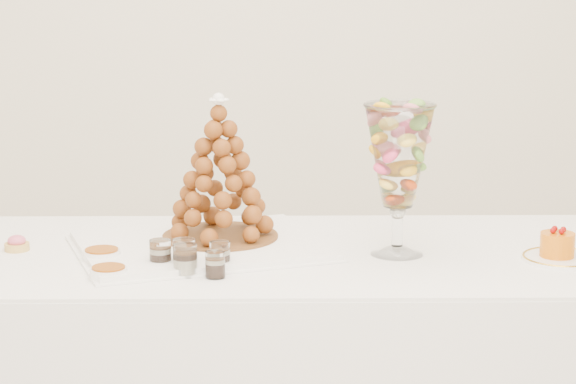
{
  "coord_description": "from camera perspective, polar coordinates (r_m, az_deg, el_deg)",
  "views": [
    {
      "loc": [
        -0.1,
        -2.59,
        1.54
      ],
      "look_at": [
        0.02,
        0.22,
        0.92
      ],
      "focal_mm": 70.0,
      "sensor_mm": 36.0,
      "label": 1
    }
  ],
  "objects": [
    {
      "name": "lace_tray",
      "position": [
        2.95,
        -4.43,
        -2.77
      ],
      "size": [
        0.72,
        0.62,
        0.02
      ],
      "primitive_type": "cube",
      "rotation": [
        0.0,
        0.0,
        0.29
      ],
      "color": "white",
      "rests_on": "buffet_table"
    },
    {
      "name": "macaron_vase",
      "position": [
        2.87,
        5.65,
        1.72
      ],
      "size": [
        0.18,
        0.18,
        0.39
      ],
      "color": "white",
      "rests_on": "buffet_table"
    },
    {
      "name": "cake_plate",
      "position": [
        2.94,
        13.69,
        -3.3
      ],
      "size": [
        0.2,
        0.2,
        0.01
      ],
      "primitive_type": "cylinder",
      "color": "white",
      "rests_on": "buffet_table"
    },
    {
      "name": "pink_tart",
      "position": [
        3.02,
        -13.61,
        -2.58
      ],
      "size": [
        0.07,
        0.07,
        0.04
      ],
      "color": "tan",
      "rests_on": "buffet_table"
    },
    {
      "name": "verrine_a",
      "position": [
        2.79,
        -6.5,
        -3.16
      ],
      "size": [
        0.06,
        0.06,
        0.07
      ],
      "primitive_type": "cylinder",
      "rotation": [
        0.0,
        0.0,
        0.12
      ],
      "color": "white",
      "rests_on": "buffet_table"
    },
    {
      "name": "verrine_b",
      "position": [
        2.78,
        -5.3,
        -3.14
      ],
      "size": [
        0.06,
        0.06,
        0.07
      ],
      "primitive_type": "cylinder",
      "rotation": [
        0.0,
        0.0,
        -0.2
      ],
      "color": "white",
      "rests_on": "buffet_table"
    },
    {
      "name": "verrine_c",
      "position": [
        2.78,
        -3.48,
        -3.23
      ],
      "size": [
        0.05,
        0.05,
        0.07
      ],
      "primitive_type": "cylinder",
      "rotation": [
        0.0,
        0.0,
        -0.0
      ],
      "color": "white",
      "rests_on": "buffet_table"
    },
    {
      "name": "verrine_d",
      "position": [
        2.72,
        -5.24,
        -3.46
      ],
      "size": [
        0.06,
        0.06,
        0.08
      ],
      "primitive_type": "cylinder",
      "rotation": [
        0.0,
        0.0,
        -0.05
      ],
      "color": "white",
      "rests_on": "buffet_table"
    },
    {
      "name": "verrine_e",
      "position": [
        2.7,
        -3.72,
        -3.7
      ],
      "size": [
        0.06,
        0.06,
        0.06
      ],
      "primitive_type": "cylinder",
      "rotation": [
        0.0,
        0.0,
        -0.23
      ],
      "color": "white",
      "rests_on": "buffet_table"
    },
    {
      "name": "ramekin_back",
      "position": [
        2.88,
        -9.44,
        -3.23
      ],
      "size": [
        0.09,
        0.09,
        0.03
      ],
      "primitive_type": "cylinder",
      "color": "white",
      "rests_on": "buffet_table"
    },
    {
      "name": "ramekin_front",
      "position": [
        2.72,
        -9.1,
        -4.12
      ],
      "size": [
        0.09,
        0.09,
        0.03
      ],
      "primitive_type": "cylinder",
      "color": "white",
      "rests_on": "buffet_table"
    },
    {
      "name": "croquembouche",
      "position": [
        2.96,
        -3.51,
        1.22
      ],
      "size": [
        0.31,
        0.31,
        0.39
      ],
      "rotation": [
        0.0,
        0.0,
        0.03
      ],
      "color": "brown",
      "rests_on": "lace_tray"
    },
    {
      "name": "mousse_cake",
      "position": [
        2.93,
        13.52,
        -2.59
      ],
      "size": [
        0.09,
        0.09,
        0.08
      ],
      "color": "orange",
      "rests_on": "cake_plate"
    }
  ]
}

